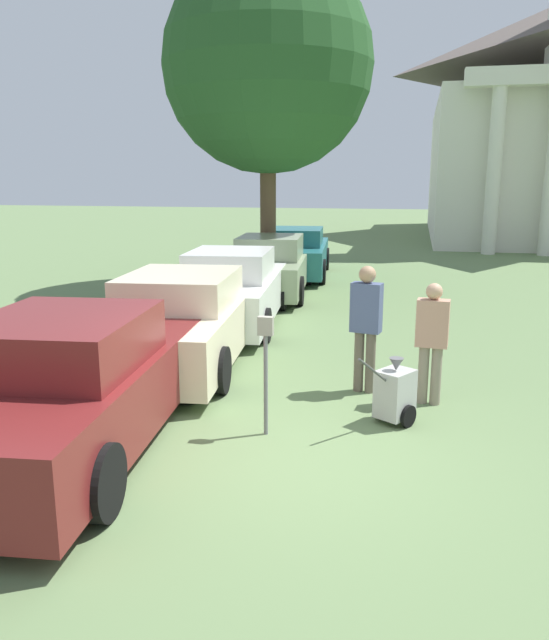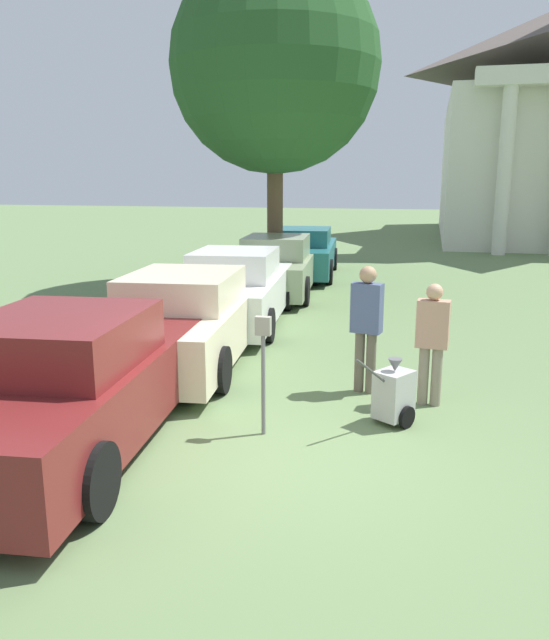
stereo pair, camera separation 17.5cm
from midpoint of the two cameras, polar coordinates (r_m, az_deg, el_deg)
The scene contains 12 objects.
ground_plane at distance 7.01m, azimuth -0.05°, elevation -12.48°, with size 120.00×120.00×0.00m, color #607A4C.
parked_car_maroon at distance 7.42m, azimuth -18.71°, elevation -5.69°, with size 2.44×5.07×1.57m.
parked_car_cream at distance 10.48m, azimuth -8.74°, elevation 0.02°, with size 2.44×5.26×1.51m.
parked_car_white at distance 13.07m, azimuth -4.29°, elevation 2.71°, with size 2.32×4.87×1.57m.
parked_car_sage at distance 16.52m, azimuth -0.63°, elevation 4.85°, with size 2.31×5.01×1.55m.
parked_car_teal at distance 19.70m, azimuth 1.58°, elevation 6.10°, with size 2.46×5.08×1.51m.
parking_meter at distance 7.28m, azimuth -1.50°, elevation -3.10°, with size 0.18×0.09×1.44m.
person_worker at distance 8.84m, azimuth 7.80°, elevation -0.05°, with size 0.46×0.30×1.82m.
person_supervisor at distance 8.55m, azimuth 13.62°, elevation -1.47°, with size 0.44×0.26×1.66m.
equipment_cart at distance 7.93m, azimuth 10.32°, elevation -6.61°, with size 0.70×0.94×1.00m.
church at distance 36.34m, azimuth 23.30°, elevation 16.45°, with size 11.02×18.67×23.27m.
shade_tree at distance 17.79m, azimuth -0.93°, elevation 22.17°, with size 5.60×5.60×8.72m.
Camera 1 is at (1.32, -6.21, 2.99)m, focal length 35.00 mm.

